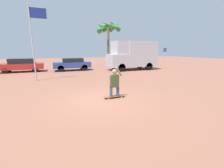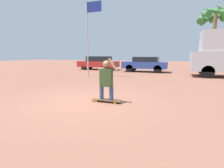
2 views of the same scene
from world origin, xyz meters
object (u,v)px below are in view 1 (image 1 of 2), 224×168
Objects in this scene: parked_car_red at (22,65)px; street_sign at (164,56)px; parked_car_blue at (72,64)px; palm_tree_near_van at (108,28)px; flagpole at (34,36)px; person_skateboarder at (114,81)px; camper_van at (133,55)px; skateboard at (114,96)px.

parked_car_red is 1.70× the size of street_sign.
parked_car_blue is 10.95m from street_sign.
palm_tree_near_van is 1.22× the size of flagpole.
person_skateboarder is 0.56× the size of street_sign.
parked_car_red is 0.79× the size of flagpole.
parked_car_red is at bearing 167.32° from camper_van.
camper_van is at bearing 17.50° from flagpole.
flagpole is (-9.86, -3.11, 1.52)m from camper_van.
parked_car_blue is 0.75× the size of flagpole.
person_skateboarder is 7.55m from flagpole.
street_sign is (10.54, -2.84, 0.86)m from parked_car_blue.
street_sign reaches higher than person_skateboarder.
flagpole reaches higher than person_skateboarder.
skateboard is 0.41× the size of street_sign.
palm_tree_near_van is (11.33, 4.45, 4.78)m from parked_car_red.
flagpole is 13.96m from street_sign.
parked_car_red is 6.61m from flagpole.
person_skateboarder is 12.90m from street_sign.
person_skateboarder is 0.34× the size of parked_car_blue.
camper_van is 1.38× the size of parked_car_blue.
parked_car_red is at bearing 116.05° from skateboard.
camper_van is at bearing 166.65° from street_sign.
palm_tree_near_van is 2.62× the size of street_sign.
palm_tree_near_van is at bearing 118.40° from street_sign.
flagpole is (-9.35, -10.22, -2.24)m from palm_tree_near_van.
skateboard is 0.26× the size of parked_car_blue.
palm_tree_near_van reaches higher than parked_car_blue.
camper_van is at bearing -12.68° from parked_car_red.
skateboard is at bearing -63.95° from parked_car_red.
flagpole is (-3.14, -5.04, 2.53)m from parked_car_blue.
street_sign is (15.67, -3.57, 0.87)m from parked_car_red.
parked_car_blue is at bearing 164.91° from street_sign.
flagpole is (-3.79, 6.05, 2.46)m from person_skateboarder.
flagpole reaches higher than skateboard.
person_skateboarder reaches higher than parked_car_red.
camper_van is 2.24× the size of street_sign.
camper_van is 0.85× the size of palm_tree_near_van.
parked_car_red is at bearing 108.95° from flagpole.
camper_van reaches higher than parked_car_blue.
parked_car_red is 13.08m from palm_tree_near_van.
parked_car_red reaches higher than parked_car_blue.
person_skateboarder is 0.21× the size of palm_tree_near_van.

